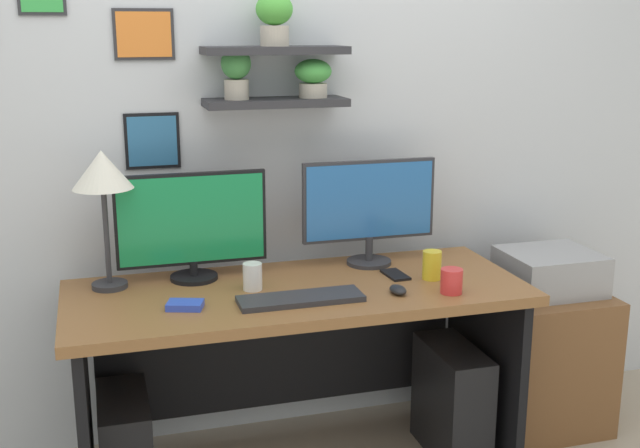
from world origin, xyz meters
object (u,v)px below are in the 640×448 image
keyboard (301,299)px  printer (550,271)px  desk (294,335)px  drawer_cabinet (543,356)px  desk_lamp (102,177)px  monitor_right (369,207)px  coffee_mug (451,281)px  water_cup (432,265)px  computer_tower_left (125,446)px  computer_tower_right (452,401)px  monitor_left (192,225)px  pen_cup (253,277)px  computer_mouse (398,290)px  cell_phone (395,275)px  scissors_tray (185,305)px

keyboard → printer: bearing=12.2°
desk → drawer_cabinet: 1.15m
keyboard → desk_lamp: size_ratio=0.86×
monitor_right → coffee_mug: 0.50m
monitor_right → water_cup: size_ratio=4.98×
desk_lamp → printer: bearing=-2.9°
desk → keyboard: size_ratio=3.83×
monitor_right → computer_tower_left: size_ratio=1.37×
desk → printer: printer is taller
monitor_right → computer_tower_right: 0.84m
monitor_left → keyboard: monitor_left is taller
desk_lamp → water_cup: desk_lamp is taller
desk → pen_cup: (-0.16, -0.03, 0.26)m
computer_mouse → coffee_mug: bearing=-13.7°
drawer_cabinet → cell_phone: bearing=-174.3°
printer → coffee_mug: bearing=-152.6°
cell_phone → computer_tower_left: cell_phone is taller
pen_cup → drawer_cabinet: pen_cup is taller
desk → water_cup: 0.59m
keyboard → cell_phone: (0.43, 0.18, -0.01)m
cell_phone → scissors_tray: 0.83m
water_cup → scissors_tray: bearing=-176.2°
desk → scissors_tray: scissors_tray is taller
pen_cup → computer_tower_left: pen_cup is taller
keyboard → printer: size_ratio=1.16×
water_cup → drawer_cabinet: (0.61, 0.14, -0.51)m
computer_tower_right → printer: bearing=16.6°
desk_lamp → drawer_cabinet: size_ratio=0.86×
desk → computer_tower_right: size_ratio=3.69×
monitor_left → desk_lamp: (-0.31, -0.02, 0.20)m
coffee_mug → scissors_tray: (-0.94, 0.11, -0.03)m
pen_cup → drawer_cabinet: (1.29, 0.08, -0.50)m
computer_tower_left → cell_phone: bearing=0.3°
water_cup → computer_tower_left: 1.32m
monitor_left → keyboard: (0.32, -0.36, -0.20)m
desk → computer_tower_left: size_ratio=4.22×
desk_lamp → drawer_cabinet: bearing=-2.9°
monitor_right → computer_tower_left: monitor_right is taller
keyboard → water_cup: 0.56m
monitor_left → computer_tower_left: 0.85m
computer_mouse → cell_phone: computer_mouse is taller
monitor_left → computer_tower_right: 1.25m
monitor_right → monitor_left: bearing=180.0°
pen_cup → printer: (1.29, 0.08, -0.12)m
computer_mouse → water_cup: 0.23m
scissors_tray → water_cup: water_cup is taller
computer_tower_right → coffee_mug: bearing=-122.3°
computer_mouse → cell_phone: size_ratio=0.64×
desk → coffee_mug: (0.52, -0.27, 0.25)m
pen_cup → computer_mouse: bearing=-21.2°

